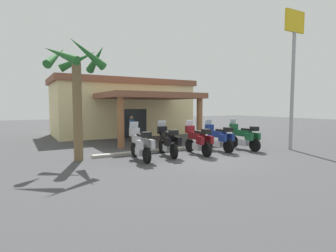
{
  "coord_description": "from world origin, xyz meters",
  "views": [
    {
      "loc": [
        -7.22,
        -9.8,
        2.33
      ],
      "look_at": [
        -0.1,
        3.24,
        1.2
      ],
      "focal_mm": 28.19,
      "sensor_mm": 36.0,
      "label": 1
    }
  ],
  "objects_px": {
    "motorcycle_silver": "(140,144)",
    "roadside_sign": "(293,58)",
    "motorcycle_blue": "(219,138)",
    "motorcycle_green": "(244,137)",
    "pedestrian": "(132,126)",
    "palm_tree_roadside": "(77,76)",
    "motel_building": "(123,107)",
    "motorcycle_black": "(168,141)",
    "motorcycle_maroon": "(198,140)"
  },
  "relations": [
    {
      "from": "motorcycle_silver",
      "to": "roadside_sign",
      "type": "distance_m",
      "value": 9.17
    },
    {
      "from": "motorcycle_silver",
      "to": "motorcycle_blue",
      "type": "distance_m",
      "value": 4.47
    },
    {
      "from": "motorcycle_green",
      "to": "pedestrian",
      "type": "relative_size",
      "value": 1.31
    },
    {
      "from": "motorcycle_green",
      "to": "palm_tree_roadside",
      "type": "relative_size",
      "value": 0.44
    },
    {
      "from": "motel_building",
      "to": "motorcycle_black",
      "type": "xyz_separation_m",
      "value": [
        -1.33,
        -10.07,
        -1.56
      ]
    },
    {
      "from": "motorcycle_blue",
      "to": "motorcycle_green",
      "type": "relative_size",
      "value": 1.0
    },
    {
      "from": "motel_building",
      "to": "pedestrian",
      "type": "bearing_deg",
      "value": -103.21
    },
    {
      "from": "motel_building",
      "to": "motorcycle_silver",
      "type": "bearing_deg",
      "value": -106.57
    },
    {
      "from": "motorcycle_maroon",
      "to": "palm_tree_roadside",
      "type": "bearing_deg",
      "value": 79.75
    },
    {
      "from": "motorcycle_black",
      "to": "motorcycle_maroon",
      "type": "relative_size",
      "value": 1.0
    },
    {
      "from": "motorcycle_silver",
      "to": "motel_building",
      "type": "bearing_deg",
      "value": -12.43
    },
    {
      "from": "motorcycle_silver",
      "to": "motorcycle_maroon",
      "type": "relative_size",
      "value": 1.0
    },
    {
      "from": "roadside_sign",
      "to": "motorcycle_black",
      "type": "bearing_deg",
      "value": 166.46
    },
    {
      "from": "motorcycle_black",
      "to": "pedestrian",
      "type": "bearing_deg",
      "value": 3.38
    },
    {
      "from": "palm_tree_roadside",
      "to": "motel_building",
      "type": "bearing_deg",
      "value": 60.42
    },
    {
      "from": "motorcycle_silver",
      "to": "palm_tree_roadside",
      "type": "bearing_deg",
      "value": 65.52
    },
    {
      "from": "motorcycle_silver",
      "to": "pedestrian",
      "type": "bearing_deg",
      "value": -14.69
    },
    {
      "from": "pedestrian",
      "to": "motorcycle_blue",
      "type": "bearing_deg",
      "value": -55.96
    },
    {
      "from": "motel_building",
      "to": "motorcycle_silver",
      "type": "relative_size",
      "value": 5.02
    },
    {
      "from": "motorcycle_green",
      "to": "pedestrian",
      "type": "xyz_separation_m",
      "value": [
        -4.03,
        6.2,
        0.28
      ]
    },
    {
      "from": "motorcycle_silver",
      "to": "motorcycle_blue",
      "type": "xyz_separation_m",
      "value": [
        4.46,
        0.21,
        0.0
      ]
    },
    {
      "from": "motorcycle_green",
      "to": "palm_tree_roadside",
      "type": "height_order",
      "value": "palm_tree_roadside"
    },
    {
      "from": "motel_building",
      "to": "motorcycle_blue",
      "type": "bearing_deg",
      "value": -82.08
    },
    {
      "from": "motel_building",
      "to": "motorcycle_green",
      "type": "height_order",
      "value": "motel_building"
    },
    {
      "from": "motorcycle_black",
      "to": "pedestrian",
      "type": "height_order",
      "value": "pedestrian"
    },
    {
      "from": "palm_tree_roadside",
      "to": "motorcycle_maroon",
      "type": "bearing_deg",
      "value": -13.41
    },
    {
      "from": "motorcycle_green",
      "to": "motel_building",
      "type": "bearing_deg",
      "value": 15.6
    },
    {
      "from": "motorcycle_black",
      "to": "motorcycle_blue",
      "type": "xyz_separation_m",
      "value": [
        2.98,
        -0.05,
        0.0
      ]
    },
    {
      "from": "motorcycle_green",
      "to": "palm_tree_roadside",
      "type": "xyz_separation_m",
      "value": [
        -8.31,
        1.3,
        2.89
      ]
    },
    {
      "from": "motorcycle_blue",
      "to": "pedestrian",
      "type": "bearing_deg",
      "value": 22.7
    },
    {
      "from": "motorcycle_green",
      "to": "motorcycle_silver",
      "type": "bearing_deg",
      "value": 88.0
    },
    {
      "from": "motorcycle_black",
      "to": "motorcycle_maroon",
      "type": "xyz_separation_m",
      "value": [
        1.49,
        -0.32,
        0.0
      ]
    },
    {
      "from": "motel_building",
      "to": "motorcycle_blue",
      "type": "distance_m",
      "value": 10.38
    },
    {
      "from": "motorcycle_blue",
      "to": "palm_tree_roadside",
      "type": "relative_size",
      "value": 0.44
    },
    {
      "from": "motel_building",
      "to": "roadside_sign",
      "type": "height_order",
      "value": "roadside_sign"
    },
    {
      "from": "motorcycle_silver",
      "to": "motorcycle_green",
      "type": "height_order",
      "value": "same"
    },
    {
      "from": "motorcycle_blue",
      "to": "motorcycle_green",
      "type": "bearing_deg",
      "value": -101.82
    },
    {
      "from": "motorcycle_silver",
      "to": "roadside_sign",
      "type": "relative_size",
      "value": 0.31
    },
    {
      "from": "motel_building",
      "to": "palm_tree_roadside",
      "type": "xyz_separation_m",
      "value": [
        -5.18,
        -9.12,
        1.33
      ]
    },
    {
      "from": "motorcycle_black",
      "to": "motorcycle_blue",
      "type": "height_order",
      "value": "same"
    },
    {
      "from": "motorcycle_silver",
      "to": "palm_tree_roadside",
      "type": "relative_size",
      "value": 0.44
    },
    {
      "from": "motorcycle_blue",
      "to": "pedestrian",
      "type": "height_order",
      "value": "pedestrian"
    },
    {
      "from": "motorcycle_blue",
      "to": "palm_tree_roadside",
      "type": "height_order",
      "value": "palm_tree_roadside"
    },
    {
      "from": "motorcycle_black",
      "to": "motorcycle_blue",
      "type": "distance_m",
      "value": 2.98
    },
    {
      "from": "motorcycle_maroon",
      "to": "roadside_sign",
      "type": "xyz_separation_m",
      "value": [
        5.11,
        -1.27,
        4.12
      ]
    },
    {
      "from": "motorcycle_maroon",
      "to": "motorcycle_silver",
      "type": "bearing_deg",
      "value": 92.1
    },
    {
      "from": "pedestrian",
      "to": "roadside_sign",
      "type": "distance_m",
      "value": 10.4
    },
    {
      "from": "pedestrian",
      "to": "palm_tree_roadside",
      "type": "height_order",
      "value": "palm_tree_roadside"
    },
    {
      "from": "motorcycle_green",
      "to": "motorcycle_maroon",
      "type": "bearing_deg",
      "value": 88.22
    },
    {
      "from": "motorcycle_green",
      "to": "motorcycle_blue",
      "type": "bearing_deg",
      "value": 77.59
    }
  ]
}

